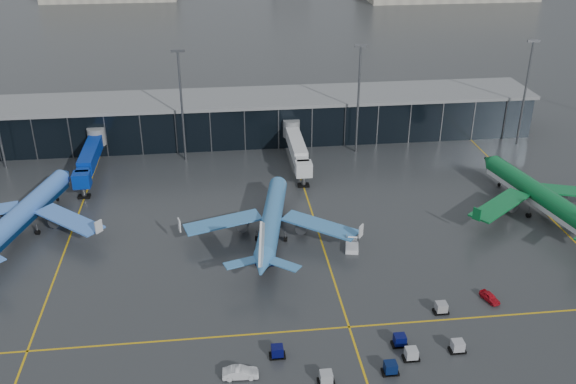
{
  "coord_description": "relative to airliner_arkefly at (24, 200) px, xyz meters",
  "views": [
    {
      "loc": [
        -7.56,
        -88.08,
        58.41
      ],
      "look_at": [
        5.0,
        18.0,
        6.0
      ],
      "focal_mm": 40.0,
      "sensor_mm": 36.0,
      "label": 1
    }
  ],
  "objects": [
    {
      "name": "terminal_pier",
      "position": [
        43.01,
        41.4,
        -0.52
      ],
      "size": [
        142.0,
        17.0,
        10.7
      ],
      "color": "black",
      "rests_on": "ground"
    },
    {
      "name": "airliner_klm_near",
      "position": [
        44.47,
        -7.96,
        -0.18
      ],
      "size": [
        39.24,
        42.89,
        11.52
      ],
      "primitive_type": null,
      "rotation": [
        0.0,
        0.0,
        -0.19
      ],
      "color": "#397CBC",
      "rests_on": "ground"
    },
    {
      "name": "taxi_lines",
      "position": [
        53.01,
        -10.0,
        -5.93
      ],
      "size": [
        220.0,
        120.0,
        0.02
      ],
      "color": "gold",
      "rests_on": "ground"
    },
    {
      "name": "mobile_airstair",
      "position": [
        57.84,
        -14.6,
        -5.17
      ],
      "size": [
        2.82,
        3.59,
        3.45
      ],
      "rotation": [
        0.0,
        0.0,
        -0.21
      ],
      "color": "silver",
      "rests_on": "ground"
    },
    {
      "name": "airliner_arkefly",
      "position": [
        0.0,
        0.0,
        0.0
      ],
      "size": [
        42.84,
        46.17,
        11.88
      ],
      "primitive_type": null,
      "rotation": [
        0.0,
        0.0,
        -0.26
      ],
      "color": "#457EE2",
      "rests_on": "ground"
    },
    {
      "name": "service_van_red",
      "position": [
        75.77,
        -31.75,
        -5.31
      ],
      "size": [
        2.5,
        3.98,
        1.26
      ],
      "primitive_type": "imported",
      "rotation": [
        0.0,
        0.0,
        0.29
      ],
      "color": "#B60E1A",
      "rests_on": "ground"
    },
    {
      "name": "service_van_white",
      "position": [
        36.86,
        -44.16,
        -5.17
      ],
      "size": [
        4.75,
        1.8,
        1.55
      ],
      "primitive_type": "imported",
      "rotation": [
        0.0,
        0.0,
        1.53
      ],
      "color": "silver",
      "rests_on": "ground"
    },
    {
      "name": "flood_masts",
      "position": [
        48.01,
        29.4,
        7.87
      ],
      "size": [
        203.0,
        0.5,
        25.5
      ],
      "color": "#595B60",
      "rests_on": "ground"
    },
    {
      "name": "airliner_aer_lingus",
      "position": [
        96.18,
        -4.38,
        0.18
      ],
      "size": [
        41.86,
        45.71,
        12.24
      ],
      "primitive_type": null,
      "rotation": [
        0.0,
        0.0,
        0.19
      ],
      "color": "#0C6831",
      "rests_on": "ground"
    },
    {
      "name": "baggage_carts",
      "position": [
        57.03,
        -41.85,
        -5.18
      ],
      "size": [
        27.49,
        14.17,
        1.7
      ],
      "color": "black",
      "rests_on": "ground"
    },
    {
      "name": "ground",
      "position": [
        43.01,
        -20.6,
        -5.94
      ],
      "size": [
        600.0,
        600.0,
        0.0
      ],
      "primitive_type": "plane",
      "color": "#282B2D",
      "rests_on": "ground"
    },
    {
      "name": "jet_bridges",
      "position": [
        8.01,
        22.38,
        -1.39
      ],
      "size": [
        94.0,
        27.5,
        7.2
      ],
      "color": "#595B60",
      "rests_on": "ground"
    }
  ]
}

